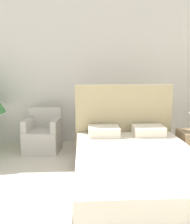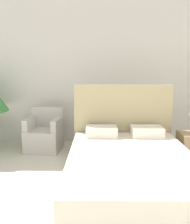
{
  "view_description": "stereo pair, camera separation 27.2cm",
  "coord_description": "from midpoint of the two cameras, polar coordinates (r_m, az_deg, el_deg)",
  "views": [
    {
      "loc": [
        -0.08,
        -1.66,
        1.55
      ],
      "look_at": [
        0.14,
        2.57,
        0.79
      ],
      "focal_mm": 40.0,
      "sensor_mm": 36.0,
      "label": 1
    },
    {
      "loc": [
        0.19,
        -1.67,
        1.55
      ],
      "look_at": [
        0.14,
        2.57,
        0.79
      ],
      "focal_mm": 40.0,
      "sensor_mm": 36.0,
      "label": 2
    }
  ],
  "objects": [
    {
      "name": "armchair_near_window_left",
      "position": [
        4.79,
        -9.93,
        -5.47
      ],
      "size": [
        0.69,
        0.64,
        0.79
      ],
      "rotation": [
        0.0,
        0.0,
        -0.12
      ],
      "color": "#B7B2A8",
      "rests_on": "ground_plane"
    },
    {
      "name": "wall_back",
      "position": [
        5.17,
        0.14,
        9.06
      ],
      "size": [
        10.0,
        0.06,
        2.9
      ],
      "color": "silver",
      "rests_on": "ground_plane"
    },
    {
      "name": "armchair_near_window_right",
      "position": [
        4.71,
        2.44,
        -5.59
      ],
      "size": [
        0.66,
        0.61,
        0.79
      ],
      "rotation": [
        0.0,
        0.0,
        -0.07
      ],
      "color": "#B7B2A8",
      "rests_on": "ground_plane"
    },
    {
      "name": "bed",
      "position": [
        3.24,
        10.44,
        -12.89
      ],
      "size": [
        1.57,
        2.19,
        1.28
      ],
      "color": "#4C4238",
      "rests_on": "ground_plane"
    }
  ]
}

